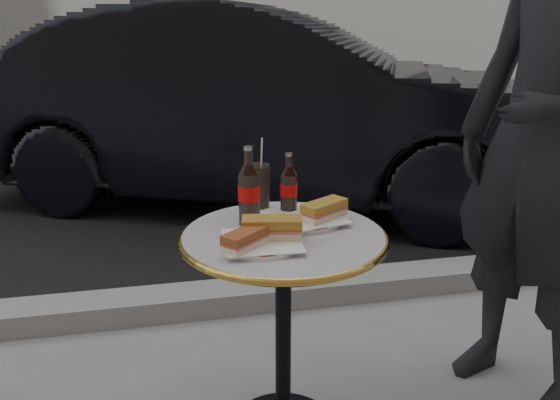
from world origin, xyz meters
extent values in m
cube|color=black|center=(0.00, 5.00, 0.00)|extent=(40.00, 8.00, 0.00)
cube|color=gray|center=(0.00, 0.90, 0.05)|extent=(40.00, 0.20, 0.12)
cylinder|color=white|center=(-0.08, -0.08, 0.74)|extent=(0.27, 0.27, 0.01)
cylinder|color=silver|center=(0.08, 0.09, 0.74)|extent=(0.25, 0.25, 0.01)
cube|color=brown|center=(-0.13, -0.12, 0.77)|extent=(0.15, 0.14, 0.05)
cube|color=#A57129|center=(-0.05, -0.06, 0.77)|extent=(0.18, 0.11, 0.06)
cube|color=#AC7B2B|center=(0.14, 0.06, 0.77)|extent=(0.17, 0.14, 0.05)
cylinder|color=black|center=(-0.04, 0.21, 0.81)|extent=(0.10, 0.10, 0.16)
imported|color=black|center=(0.42, 2.55, 0.73)|extent=(3.17, 4.66, 1.45)
imported|color=black|center=(0.90, 0.03, 0.97)|extent=(0.66, 0.82, 1.94)
camera|label=1|loc=(-0.32, -1.48, 1.33)|focal=35.00mm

